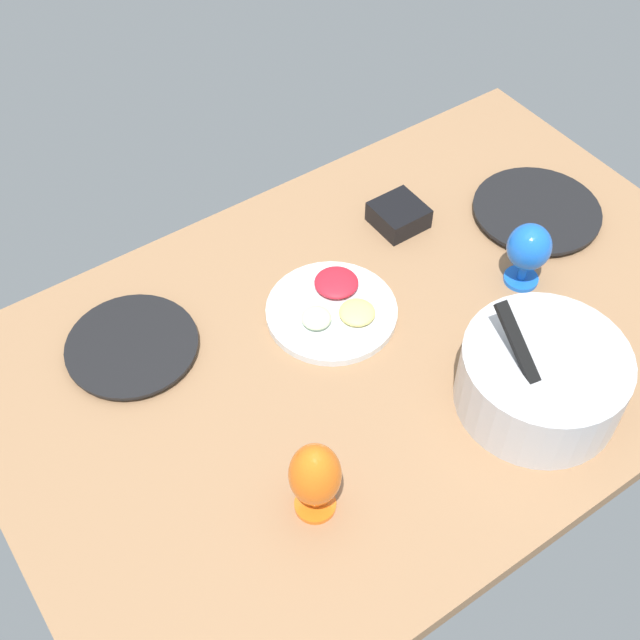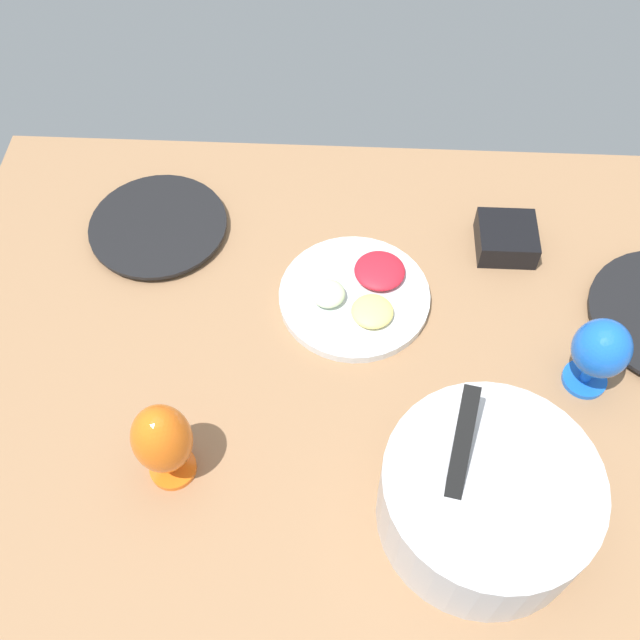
% 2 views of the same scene
% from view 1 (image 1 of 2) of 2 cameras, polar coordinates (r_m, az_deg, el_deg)
% --- Properties ---
extents(ground_plane, '(1.60, 1.04, 0.04)m').
position_cam_1_polar(ground_plane, '(1.75, 4.05, -1.65)').
color(ground_plane, '#99704C').
extents(dinner_plate_left, '(0.30, 0.30, 0.02)m').
position_cam_1_polar(dinner_plate_left, '(2.04, 14.45, 7.11)').
color(dinner_plate_left, '#4C4C51').
rests_on(dinner_plate_left, ground_plane).
extents(dinner_plate_right, '(0.27, 0.27, 0.02)m').
position_cam_1_polar(dinner_plate_right, '(1.75, -12.59, -1.78)').
color(dinner_plate_right, '#4C4C51').
rests_on(dinner_plate_right, ground_plane).
extents(mixing_bowl, '(0.31, 0.31, 0.21)m').
position_cam_1_polar(mixing_bowl, '(1.63, 14.78, -3.75)').
color(mixing_bowl, silver).
rests_on(mixing_bowl, ground_plane).
extents(fruit_platter, '(0.28, 0.28, 0.05)m').
position_cam_1_polar(fruit_platter, '(1.77, 0.88, 0.76)').
color(fruit_platter, silver).
rests_on(fruit_platter, ground_plane).
extents(hurricane_glass_blue, '(0.09, 0.09, 0.15)m').
position_cam_1_polar(hurricane_glass_blue, '(1.83, 13.95, 4.68)').
color(hurricane_glass_blue, blue).
rests_on(hurricane_glass_blue, ground_plane).
extents(hurricane_glass_orange, '(0.09, 0.09, 0.18)m').
position_cam_1_polar(hurricane_glass_orange, '(1.43, -0.34, -10.54)').
color(hurricane_glass_orange, orange).
rests_on(hurricane_glass_orange, ground_plane).
extents(square_bowl_black, '(0.11, 0.11, 0.05)m').
position_cam_1_polar(square_bowl_black, '(1.96, 5.35, 7.15)').
color(square_bowl_black, black).
rests_on(square_bowl_black, ground_plane).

